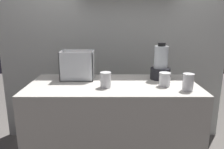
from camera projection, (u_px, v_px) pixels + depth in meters
counter at (112, 133)px, 1.94m from camera, size 1.40×0.64×0.90m
back_wall_unit at (112, 33)px, 2.48m from camera, size 2.60×0.24×2.50m
carrot_display_bin at (77, 70)px, 1.97m from camera, size 0.29×0.21×0.25m
blender_pitcher at (160, 65)px, 1.95m from camera, size 0.18×0.18×0.33m
juice_cup_beet_far_left at (105, 80)px, 1.72m from camera, size 0.09×0.09×0.12m
juice_cup_carrot_left at (163, 80)px, 1.76m from camera, size 0.09×0.09×0.11m
juice_cup_carrot_middle at (187, 83)px, 1.65m from camera, size 0.08×0.08×0.13m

